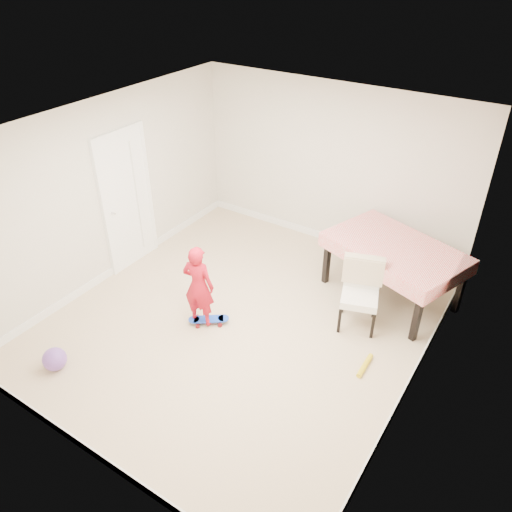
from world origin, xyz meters
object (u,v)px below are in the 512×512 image
Objects in this scene: dining_table at (391,271)px; skateboard at (209,321)px; dining_chair at (360,296)px; child at (199,288)px; balloon at (55,359)px.

dining_table is 3.33× the size of skateboard.
child is (-1.73, -1.09, 0.10)m from dining_chair.
skateboard is at bearing -114.13° from dining_table.
balloon is (-2.78, -3.48, -0.28)m from dining_table.
dining_chair is (-0.12, -0.82, 0.05)m from dining_table.
dining_table is 2.66m from child.
skateboard is at bearing -165.93° from dining_chair.
dining_chair is 1.77× the size of skateboard.
dining_table is at bearing 62.96° from dining_chair.
dining_table is 1.55× the size of child.
dining_table is at bearing -145.15° from child.
skateboard is 1.90× the size of balloon.
skateboard is 0.47× the size of child.
skateboard is (-1.64, -1.04, -0.43)m from dining_chair.
dining_table is 1.88× the size of dining_chair.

